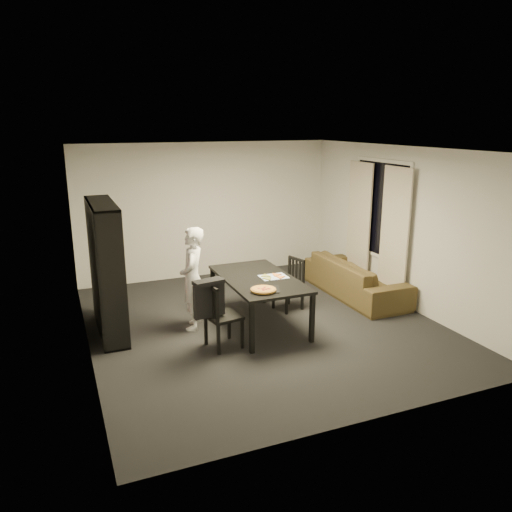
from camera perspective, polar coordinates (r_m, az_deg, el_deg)
name	(u,v)px	position (r m, az deg, el deg)	size (l,w,h in m)	color
room	(263,240)	(7.24, 0.75, 1.79)	(5.01, 5.51, 2.61)	black
window_pane	(381,209)	(8.93, 14.08, 5.20)	(0.02, 1.40, 1.60)	black
window_frame	(381,209)	(8.93, 14.06, 5.20)	(0.03, 1.52, 1.72)	white
curtain_left	(394,236)	(8.54, 15.52, 2.27)	(0.03, 0.70, 2.25)	beige
curtain_right	(359,224)	(9.37, 11.66, 3.61)	(0.03, 0.70, 2.25)	beige
bookshelf	(106,269)	(7.39, -16.74, -1.40)	(0.35, 1.50, 1.90)	black
dining_table	(259,282)	(7.37, 0.30, -2.97)	(0.99, 1.79, 0.75)	black
chair_left	(218,312)	(6.70, -4.39, -6.36)	(0.49, 0.49, 0.92)	black
chair_right	(292,280)	(8.13, 4.11, -2.76)	(0.48, 0.48, 0.84)	black
draped_jacket	(209,297)	(6.56, -5.40, -4.66)	(0.43, 0.25, 0.51)	black
person	(193,279)	(7.32, -7.26, -2.57)	(0.55, 0.36, 1.52)	silver
baking_tray	(265,289)	(6.84, 1.00, -3.80)	(0.40, 0.32, 0.01)	black
pepperoni_pizza	(263,290)	(6.76, 0.85, -3.86)	(0.35, 0.35, 0.03)	olive
kitchen_towel	(274,277)	(7.38, 2.02, -2.39)	(0.40, 0.30, 0.01)	silver
pizza_slices	(272,276)	(7.36, 1.87, -2.35)	(0.37, 0.31, 0.01)	gold
sofa	(356,278)	(8.92, 11.33, -2.45)	(2.21, 0.86, 0.65)	#382E16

